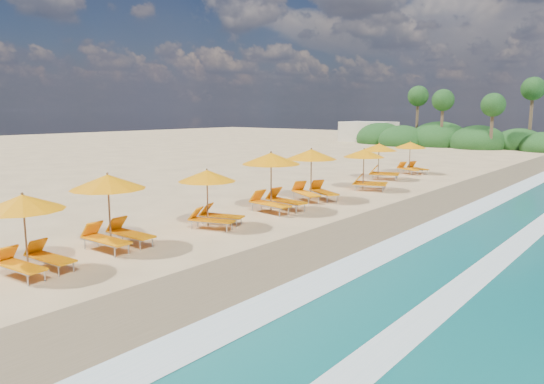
{
  "coord_description": "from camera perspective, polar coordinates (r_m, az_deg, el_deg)",
  "views": [
    {
      "loc": [
        12.34,
        -14.87,
        4.42
      ],
      "look_at": [
        0.0,
        0.0,
        1.2
      ],
      "focal_mm": 32.51,
      "sensor_mm": 36.0,
      "label": 1
    }
  ],
  "objects": [
    {
      "name": "ground",
      "position": [
        19.82,
        -0.0,
        -3.42
      ],
      "size": [
        160.0,
        160.0,
        0.0
      ],
      "primitive_type": "plane",
      "color": "#D7B27E",
      "rests_on": "ground"
    },
    {
      "name": "surf_foam",
      "position": [
        16.5,
        18.33,
        -6.47
      ],
      "size": [
        4.0,
        160.0,
        0.01
      ],
      "color": "white",
      "rests_on": "ground"
    },
    {
      "name": "station_2",
      "position": [
        14.91,
        -26.36,
        -3.81
      ],
      "size": [
        2.57,
        2.43,
        2.23
      ],
      "rotation": [
        0.0,
        0.0,
        0.11
      ],
      "color": "olive",
      "rests_on": "ground"
    },
    {
      "name": "station_9",
      "position": [
        36.06,
        15.84,
        4.1
      ],
      "size": [
        3.01,
        3.01,
        2.28
      ],
      "rotation": [
        0.0,
        0.0,
        -0.47
      ],
      "color": "olive",
      "rests_on": "ground"
    },
    {
      "name": "station_6",
      "position": [
        24.4,
        4.76,
        2.44
      ],
      "size": [
        3.44,
        3.44,
        2.59
      ],
      "rotation": [
        0.0,
        0.0,
        -0.49
      ],
      "color": "olive",
      "rests_on": "ground"
    },
    {
      "name": "treeline",
      "position": [
        64.46,
        19.51,
        5.87
      ],
      "size": [
        25.8,
        8.8,
        9.74
      ],
      "color": "#163D14",
      "rests_on": "ground"
    },
    {
      "name": "beach_building",
      "position": [
        71.7,
        11.11,
        6.87
      ],
      "size": [
        7.0,
        5.0,
        2.8
      ],
      "primitive_type": "cube",
      "color": "beige",
      "rests_on": "ground"
    },
    {
      "name": "wet_sand",
      "position": [
        17.61,
        10.11,
        -5.21
      ],
      "size": [
        4.0,
        160.0,
        0.01
      ],
      "primitive_type": "cube",
      "color": "#806C4C",
      "rests_on": "ground"
    },
    {
      "name": "station_7",
      "position": [
        28.0,
        10.93,
        2.92
      ],
      "size": [
        3.05,
        3.01,
        2.35
      ],
      "rotation": [
        0.0,
        0.0,
        0.38
      ],
      "color": "olive",
      "rests_on": "ground"
    },
    {
      "name": "station_8",
      "position": [
        32.55,
        12.57,
        3.77
      ],
      "size": [
        3.05,
        3.0,
        2.36
      ],
      "rotation": [
        0.0,
        0.0,
        0.37
      ],
      "color": "olive",
      "rests_on": "ground"
    },
    {
      "name": "station_3",
      "position": [
        16.67,
        -17.98,
        -1.54
      ],
      "size": [
        2.72,
        2.53,
        2.45
      ],
      "rotation": [
        0.0,
        0.0,
        0.05
      ],
      "color": "olive",
      "rests_on": "ground"
    },
    {
      "name": "station_4",
      "position": [
        18.85,
        -7.03,
        -0.26
      ],
      "size": [
        2.88,
        2.82,
        2.25
      ],
      "rotation": [
        0.0,
        0.0,
        0.34
      ],
      "color": "olive",
      "rests_on": "ground"
    },
    {
      "name": "station_5",
      "position": [
        21.65,
        0.27,
        1.67
      ],
      "size": [
        3.03,
        2.85,
        2.65
      ],
      "rotation": [
        0.0,
        0.0,
        -0.1
      ],
      "color": "olive",
      "rests_on": "ground"
    }
  ]
}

